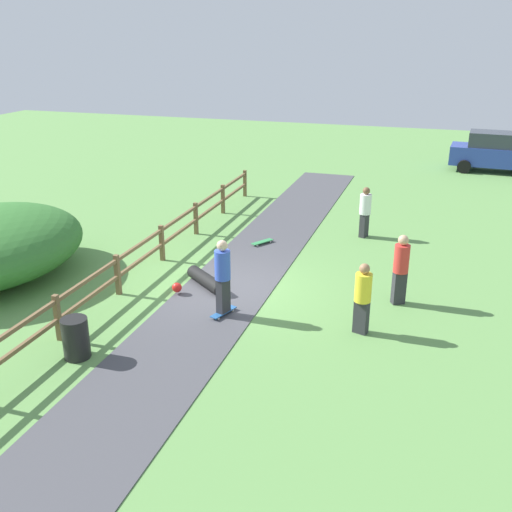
{
  "coord_description": "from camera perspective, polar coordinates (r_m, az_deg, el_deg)",
  "views": [
    {
      "loc": [
        5.15,
        -13.61,
        6.5
      ],
      "look_at": [
        0.78,
        0.0,
        1.0
      ],
      "focal_mm": 41.26,
      "sensor_mm": 36.0,
      "label": 1
    }
  ],
  "objects": [
    {
      "name": "bystander_white",
      "position": [
        19.85,
        10.53,
        4.42
      ],
      "size": [
        0.49,
        0.49,
        1.71
      ],
      "color": "#2D2D33",
      "rests_on": "ground_plane"
    },
    {
      "name": "asphalt_path",
      "position": [
        15.94,
        -2.67,
        -3.02
      ],
      "size": [
        2.4,
        28.0,
        0.02
      ],
      "primitive_type": "cube",
      "color": "#47474C",
      "rests_on": "ground_plane"
    },
    {
      "name": "parked_car_blue",
      "position": [
        31.25,
        22.15,
        9.31
      ],
      "size": [
        4.3,
        2.22,
        1.92
      ],
      "color": "#283D99",
      "rests_on": "ground_plane"
    },
    {
      "name": "ground_plane",
      "position": [
        15.94,
        -2.67,
        -3.05
      ],
      "size": [
        60.0,
        60.0,
        0.0
      ],
      "primitive_type": "plane",
      "color": "#60934C"
    },
    {
      "name": "bystander_yellow",
      "position": [
        13.44,
        10.3,
        -3.78
      ],
      "size": [
        0.48,
        0.48,
        1.7
      ],
      "color": "#2D2D33",
      "rests_on": "ground_plane"
    },
    {
      "name": "skater_fallen",
      "position": [
        15.89,
        -5.09,
        -2.4
      ],
      "size": [
        1.41,
        1.43,
        0.36
      ],
      "color": "black",
      "rests_on": "asphalt_path"
    },
    {
      "name": "skater_riding",
      "position": [
        13.97,
        -3.25,
        -1.73
      ],
      "size": [
        0.48,
        0.82,
        1.92
      ],
      "color": "#265999",
      "rests_on": "asphalt_path"
    },
    {
      "name": "trash_bin",
      "position": [
        13.04,
        -17.07,
        -7.62
      ],
      "size": [
        0.56,
        0.56,
        0.9
      ],
      "primitive_type": "cylinder",
      "color": "black",
      "rests_on": "ground_plane"
    },
    {
      "name": "bystander_red",
      "position": [
        15.05,
        13.87,
        -0.96
      ],
      "size": [
        0.52,
        0.52,
        1.83
      ],
      "color": "#2D2D33",
      "rests_on": "ground_plane"
    },
    {
      "name": "wooden_fence",
      "position": [
        16.71,
        -11.09,
        0.21
      ],
      "size": [
        0.12,
        18.12,
        1.1
      ],
      "color": "brown",
      "rests_on": "ground_plane"
    },
    {
      "name": "skateboard_loose",
      "position": [
        19.06,
        0.62,
        1.38
      ],
      "size": [
        0.59,
        0.79,
        0.08
      ],
      "color": "#338C4C",
      "rests_on": "asphalt_path"
    }
  ]
}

